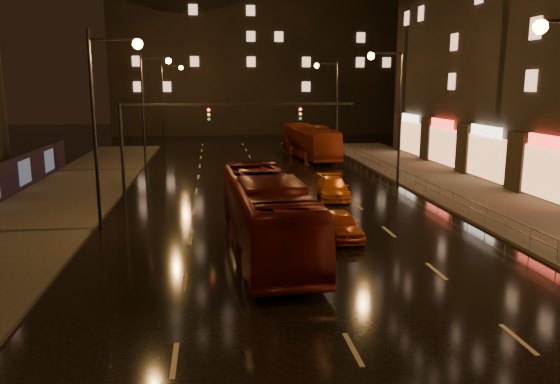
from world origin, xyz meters
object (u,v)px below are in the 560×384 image
at_px(bus_red, 267,214).
at_px(taxi_near, 341,225).
at_px(bus_curb, 310,142).
at_px(taxi_far, 333,188).

xyz_separation_m(bus_red, taxi_near, (3.78, 1.74, -1.06)).
relative_size(bus_curb, taxi_near, 3.07).
xyz_separation_m(bus_curb, taxi_far, (-2.00, -19.54, -0.99)).
height_order(taxi_near, taxi_far, taxi_far).
distance_m(bus_red, taxi_near, 4.30).
bearing_deg(taxi_far, bus_red, -110.45).
bearing_deg(bus_red, taxi_far, 60.74).
bearing_deg(bus_curb, taxi_near, -103.54).
distance_m(taxi_near, taxi_far, 9.52).
relative_size(bus_curb, taxi_far, 2.57).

